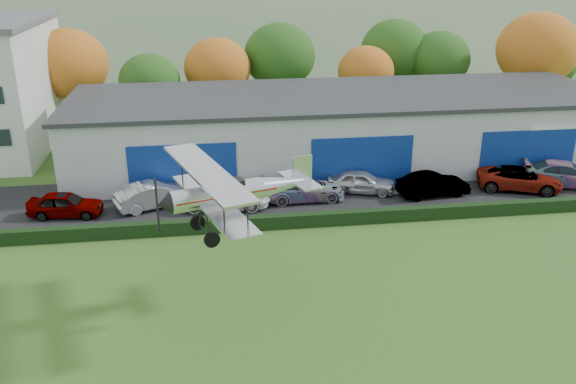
{
  "coord_description": "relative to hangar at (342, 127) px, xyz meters",
  "views": [
    {
      "loc": [
        -5.5,
        -15.69,
        14.87
      ],
      "look_at": [
        -1.62,
        11.24,
        4.19
      ],
      "focal_mm": 37.57,
      "sensor_mm": 36.0,
      "label": 1
    }
  ],
  "objects": [
    {
      "name": "apron",
      "position": [
        -2.0,
        -6.98,
        -2.63
      ],
      "size": [
        48.0,
        9.0,
        0.05
      ],
      "primitive_type": "cube",
      "color": "black",
      "rests_on": "ground"
    },
    {
      "name": "hedge",
      "position": [
        -2.0,
        -11.78,
        -2.26
      ],
      "size": [
        46.0,
        0.6,
        0.8
      ],
      "primitive_type": "cube",
      "color": "black",
      "rests_on": "ground"
    },
    {
      "name": "hangar",
      "position": [
        0.0,
        0.0,
        0.0
      ],
      "size": [
        40.6,
        12.6,
        5.3
      ],
      "color": "#B2B7BC",
      "rests_on": "ground"
    },
    {
      "name": "tree_belt",
      "position": [
        -4.15,
        12.64,
        2.95
      ],
      "size": [
        75.7,
        13.22,
        10.12
      ],
      "color": "#3D2614",
      "rests_on": "ground"
    },
    {
      "name": "distant_hills",
      "position": [
        -9.38,
        112.02,
        -15.7
      ],
      "size": [
        430.0,
        196.0,
        56.0
      ],
      "color": "#4C6642",
      "rests_on": "ground"
    },
    {
      "name": "car_0",
      "position": [
        -19.11,
        -8.28,
        -1.85
      ],
      "size": [
        4.61,
        2.26,
        1.51
      ],
      "primitive_type": "imported",
      "rotation": [
        0.0,
        0.0,
        1.46
      ],
      "color": "gray",
      "rests_on": "apron"
    },
    {
      "name": "car_1",
      "position": [
        -13.8,
        -7.63,
        -1.79
      ],
      "size": [
        5.21,
        3.5,
        1.62
      ],
      "primitive_type": "imported",
      "rotation": [
        0.0,
        0.0,
        1.97
      ],
      "color": "silver",
      "rests_on": "apron"
    },
    {
      "name": "car_2",
      "position": [
        -9.33,
        -8.23,
        -1.83
      ],
      "size": [
        5.74,
        2.98,
        1.55
      ],
      "primitive_type": "imported",
      "rotation": [
        0.0,
        0.0,
        1.5
      ],
      "color": "silver",
      "rests_on": "apron"
    },
    {
      "name": "car_3",
      "position": [
        -4.34,
        -7.77,
        -1.82
      ],
      "size": [
        5.43,
        2.29,
        1.56
      ],
      "primitive_type": "imported",
      "rotation": [
        0.0,
        0.0,
        1.59
      ],
      "color": "gray",
      "rests_on": "apron"
    },
    {
      "name": "car_4",
      "position": [
        -0.27,
        -7.01,
        -1.84
      ],
      "size": [
        4.83,
        3.1,
        1.53
      ],
      "primitive_type": "imported",
      "rotation": [
        0.0,
        0.0,
        1.26
      ],
      "color": "silver",
      "rests_on": "apron"
    },
    {
      "name": "car_5",
      "position": [
        4.28,
        -8.29,
        -1.83
      ],
      "size": [
        4.9,
        2.18,
        1.56
      ],
      "primitive_type": "imported",
      "rotation": [
        0.0,
        0.0,
        1.68
      ],
      "color": "gray",
      "rests_on": "apron"
    },
    {
      "name": "car_6",
      "position": [
        10.51,
        -8.02,
        -1.83
      ],
      "size": [
        6.1,
        4.28,
        1.55
      ],
      "primitive_type": "imported",
      "rotation": [
        0.0,
        0.0,
        1.23
      ],
      "color": "gray",
      "rests_on": "apron"
    },
    {
      "name": "car_7",
      "position": [
        14.04,
        -7.8,
        -1.77
      ],
      "size": [
        6.23,
        4.31,
        1.67
      ],
      "primitive_type": "imported",
      "rotation": [
        0.0,
        0.0,
        1.19
      ],
      "color": "gray",
      "rests_on": "apron"
    },
    {
      "name": "biplane",
      "position": [
        -9.48,
        -19.21,
        2.72
      ],
      "size": [
        7.33,
        8.28,
        3.11
      ],
      "rotation": [
        0.0,
        0.0,
        0.31
      ],
      "color": "silver"
    }
  ]
}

